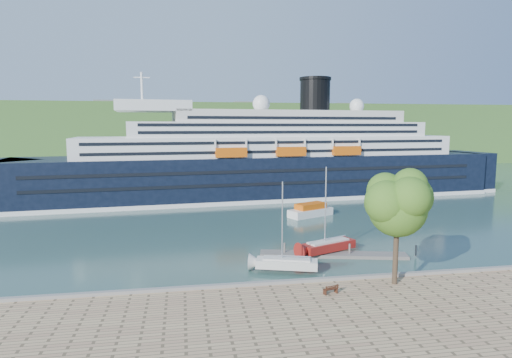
{
  "coord_description": "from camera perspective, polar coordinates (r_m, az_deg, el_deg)",
  "views": [
    {
      "loc": [
        -15.27,
        -37.06,
        15.42
      ],
      "look_at": [
        -3.65,
        30.0,
        6.95
      ],
      "focal_mm": 30.0,
      "sensor_mm": 36.0,
      "label": 1
    }
  ],
  "objects": [
    {
      "name": "park_bench",
      "position": [
        38.63,
        9.9,
        -14.22
      ],
      "size": [
        1.48,
        0.88,
        0.88
      ],
      "primitive_type": null,
      "rotation": [
        0.0,
        0.0,
        0.24
      ],
      "color": "#442213",
      "rests_on": "promenade"
    },
    {
      "name": "sailboat_red",
      "position": [
        51.92,
        9.69,
        -4.49
      ],
      "size": [
        8.11,
        4.97,
        10.15
      ],
      "primitive_type": null,
      "rotation": [
        0.0,
        0.0,
        0.38
      ],
      "color": "maroon",
      "rests_on": "ground"
    },
    {
      "name": "cruise_ship",
      "position": [
        91.7,
        0.7,
        5.57
      ],
      "size": [
        116.62,
        26.69,
        25.96
      ],
      "primitive_type": null,
      "rotation": [
        0.0,
        0.0,
        0.09
      ],
      "color": "black",
      "rests_on": "ground"
    },
    {
      "name": "promenade_tree",
      "position": [
        40.85,
        18.28,
        -5.5
      ],
      "size": [
        6.96,
        6.96,
        11.52
      ],
      "primitive_type": null,
      "color": "#37691B",
      "rests_on": "promenade"
    },
    {
      "name": "far_hillside",
      "position": [
        182.73,
        -5.07,
        6.0
      ],
      "size": [
        400.0,
        50.0,
        24.0
      ],
      "primitive_type": "cube",
      "color": "#375622",
      "rests_on": "ground"
    },
    {
      "name": "ground",
      "position": [
        42.94,
        12.08,
        -14.11
      ],
      "size": [
        400.0,
        400.0,
        0.0
      ],
      "primitive_type": "plane",
      "color": "#2A4B47",
      "rests_on": "ground"
    },
    {
      "name": "quay_coping",
      "position": [
        42.37,
        12.22,
        -12.75
      ],
      "size": [
        220.0,
        0.5,
        0.3
      ],
      "primitive_type": "cube",
      "color": "slate",
      "rests_on": "promenade"
    },
    {
      "name": "floating_pontoon",
      "position": [
        52.44,
        10.24,
        -9.9
      ],
      "size": [
        17.38,
        6.04,
        0.39
      ],
      "primitive_type": null,
      "rotation": [
        0.0,
        0.0,
        -0.23
      ],
      "color": "slate",
      "rests_on": "ground"
    },
    {
      "name": "tender_launch",
      "position": [
        74.15,
        7.28,
        -4.07
      ],
      "size": [
        8.61,
        5.98,
        2.26
      ],
      "primitive_type": null,
      "rotation": [
        0.0,
        0.0,
        0.43
      ],
      "color": "#D0540C",
      "rests_on": "ground"
    },
    {
      "name": "sailboat_white_near",
      "position": [
        45.18,
        4.15,
        -6.75
      ],
      "size": [
        7.42,
        4.07,
        9.24
      ],
      "primitive_type": null,
      "rotation": [
        0.0,
        0.0,
        -0.31
      ],
      "color": "silver",
      "rests_on": "ground"
    }
  ]
}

